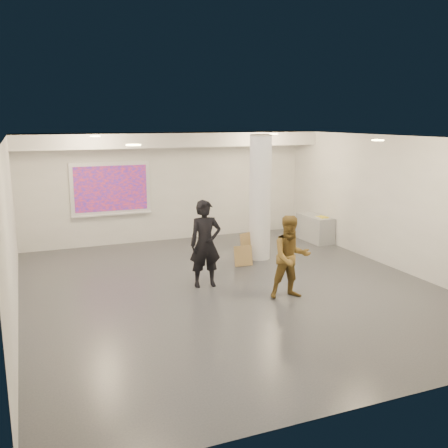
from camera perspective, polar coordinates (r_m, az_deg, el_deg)
name	(u,v)px	position (r m, az deg, el deg)	size (l,w,h in m)	color
floor	(231,288)	(10.16, 0.85, -7.35)	(8.00, 9.00, 0.01)	#373A3F
ceiling	(232,138)	(9.60, 0.91, 9.81)	(8.00, 9.00, 0.01)	white
wall_back	(169,187)	(13.97, -6.33, 4.23)	(8.00, 0.01, 3.00)	silver
wall_front	(385,285)	(6.01, 17.91, -6.64)	(8.00, 0.01, 3.00)	silver
wall_left	(11,233)	(9.03, -23.21, -0.90)	(0.01, 9.00, 3.00)	silver
wall_right	(395,203)	(11.89, 18.96, 2.31)	(0.01, 9.00, 3.00)	silver
soffit_band	(173,140)	(13.33, -5.81, 9.57)	(8.00, 1.10, 0.36)	silver
downlight_nw	(95,136)	(11.44, -14.51, 9.68)	(0.22, 0.22, 0.02)	#E8D586
downlight_ne	(274,134)	(12.80, 5.71, 10.20)	(0.22, 0.22, 0.02)	#E8D586
downlight_sw	(133,145)	(7.50, -10.32, 8.88)	(0.22, 0.22, 0.02)	#E8D586
downlight_se	(378,140)	(9.44, 17.17, 9.14)	(0.22, 0.22, 0.02)	#E8D586
column	(260,198)	(12.00, 4.14, 3.01)	(0.52, 0.52, 3.00)	white
projection_screen	(111,189)	(13.58, -12.80, 3.90)	(2.10, 0.13, 1.42)	white
credenza	(315,228)	(14.15, 10.35, -0.48)	(0.51, 1.23, 0.72)	#94989A
papers_stack	(322,217)	(13.86, 11.15, 0.78)	(0.24, 0.31, 0.02)	silver
postit_pad	(322,217)	(13.84, 11.16, 0.79)	(0.22, 0.30, 0.03)	yellow
cardboard_back	(250,246)	(12.11, 3.03, -2.51)	(0.62, 0.06, 0.67)	#9E7D48
cardboard_front	(243,256)	(11.61, 2.21, -3.66)	(0.43, 0.04, 0.47)	#9E7D48
woman	(205,244)	(10.06, -2.14, -2.27)	(0.65, 0.42, 1.77)	black
man	(291,257)	(9.51, 7.65, -3.78)	(0.77, 0.60, 1.59)	olive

